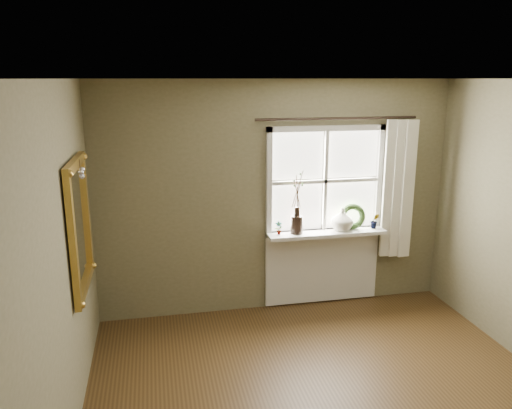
{
  "coord_description": "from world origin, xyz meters",
  "views": [
    {
      "loc": [
        -1.34,
        -3.0,
        2.6
      ],
      "look_at": [
        -0.39,
        1.55,
        1.42
      ],
      "focal_mm": 35.0,
      "sensor_mm": 36.0,
      "label": 1
    }
  ],
  "objects_px": {
    "cream_vase": "(342,219)",
    "wreath": "(352,219)",
    "dark_jug": "(297,225)",
    "gilt_mirror": "(80,225)"
  },
  "relations": [
    {
      "from": "dark_jug",
      "to": "wreath",
      "type": "distance_m",
      "value": 0.68
    },
    {
      "from": "dark_jug",
      "to": "cream_vase",
      "type": "relative_size",
      "value": 0.77
    },
    {
      "from": "dark_jug",
      "to": "wreath",
      "type": "height_order",
      "value": "wreath"
    },
    {
      "from": "cream_vase",
      "to": "gilt_mirror",
      "type": "distance_m",
      "value": 2.87
    },
    {
      "from": "cream_vase",
      "to": "wreath",
      "type": "height_order",
      "value": "wreath"
    },
    {
      "from": "gilt_mirror",
      "to": "cream_vase",
      "type": "bearing_deg",
      "value": 18.88
    },
    {
      "from": "cream_vase",
      "to": "wreath",
      "type": "distance_m",
      "value": 0.15
    },
    {
      "from": "cream_vase",
      "to": "wreath",
      "type": "bearing_deg",
      "value": 15.82
    },
    {
      "from": "cream_vase",
      "to": "gilt_mirror",
      "type": "bearing_deg",
      "value": -161.12
    },
    {
      "from": "cream_vase",
      "to": "wreath",
      "type": "relative_size",
      "value": 0.87
    }
  ]
}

